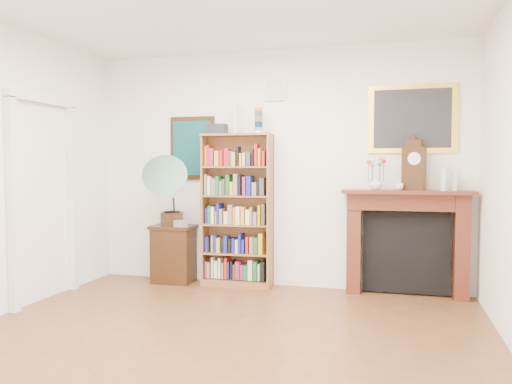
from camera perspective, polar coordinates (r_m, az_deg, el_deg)
room at (r=3.56m, az=-7.00°, el=2.46°), size 4.51×5.01×2.81m
door_casing at (r=5.74m, az=-23.02°, el=1.06°), size 0.08×1.02×2.17m
teal_poster at (r=6.26m, az=-7.28°, el=4.98°), size 0.58×0.04×0.78m
small_picture at (r=6.00m, az=2.17°, el=11.81°), size 0.26×0.04×0.30m
gilt_painting at (r=5.80m, az=17.40°, el=8.00°), size 0.95×0.04×0.75m
bookshelf at (r=5.91m, az=-2.20°, el=-1.09°), size 0.85×0.34×2.08m
side_cabinet at (r=6.25m, az=-9.39°, el=-6.99°), size 0.53×0.39×0.70m
fireplace at (r=5.74m, az=16.80°, el=-4.54°), size 1.40×0.37×1.17m
gramophone at (r=6.05m, az=-10.17°, el=0.64°), size 0.72×0.79×0.86m
cd_stack at (r=6.02m, az=-8.61°, el=-3.59°), size 0.15×0.15×0.08m
mantel_clock at (r=5.64m, az=17.60°, el=2.86°), size 0.26×0.19×0.54m
flower_vase at (r=5.63m, az=13.54°, el=0.98°), size 0.15×0.15×0.14m
teacup at (r=5.57m, az=16.04°, el=0.58°), size 0.12×0.12×0.07m
bottle_left at (r=5.63m, az=20.71°, el=1.38°), size 0.07×0.07×0.24m
bottle_right at (r=5.69m, az=21.81°, el=1.17°), size 0.06×0.06×0.20m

